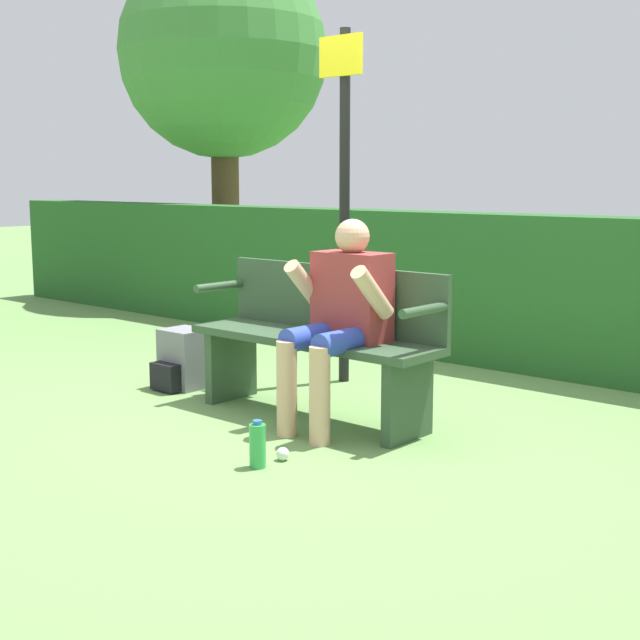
{
  "coord_description": "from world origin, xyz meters",
  "views": [
    {
      "loc": [
        3.33,
        -3.71,
        1.37
      ],
      "look_at": [
        0.15,
        -0.1,
        0.6
      ],
      "focal_mm": 50.0,
      "sensor_mm": 36.0,
      "label": 1
    }
  ],
  "objects_px": {
    "person_seated": "(340,312)",
    "park_bench": "(318,337)",
    "backpack": "(183,360)",
    "water_bottle": "(258,445)",
    "tree": "(223,55)",
    "signpost": "(344,186)"
  },
  "relations": [
    {
      "from": "backpack",
      "to": "signpost",
      "type": "distance_m",
      "value": 1.56
    },
    {
      "from": "backpack",
      "to": "tree",
      "type": "distance_m",
      "value": 5.2
    },
    {
      "from": "park_bench",
      "to": "signpost",
      "type": "height_order",
      "value": "signpost"
    },
    {
      "from": "tree",
      "to": "water_bottle",
      "type": "bearing_deg",
      "value": -41.39
    },
    {
      "from": "water_bottle",
      "to": "signpost",
      "type": "xyz_separation_m",
      "value": [
        -0.87,
        1.67,
        1.21
      ]
    },
    {
      "from": "backpack",
      "to": "tree",
      "type": "xyz_separation_m",
      "value": [
        -3.14,
        3.29,
        2.54
      ]
    },
    {
      "from": "park_bench",
      "to": "person_seated",
      "type": "bearing_deg",
      "value": -23.86
    },
    {
      "from": "person_seated",
      "to": "signpost",
      "type": "relative_size",
      "value": 0.5
    },
    {
      "from": "backpack",
      "to": "signpost",
      "type": "xyz_separation_m",
      "value": [
        0.67,
        0.84,
        1.13
      ]
    },
    {
      "from": "water_bottle",
      "to": "signpost",
      "type": "bearing_deg",
      "value": 117.4
    },
    {
      "from": "backpack",
      "to": "water_bottle",
      "type": "distance_m",
      "value": 1.75
    },
    {
      "from": "person_seated",
      "to": "backpack",
      "type": "xyz_separation_m",
      "value": [
        -1.39,
        0.06,
        -0.47
      ]
    },
    {
      "from": "park_bench",
      "to": "water_bottle",
      "type": "distance_m",
      "value": 1.04
    },
    {
      "from": "person_seated",
      "to": "tree",
      "type": "bearing_deg",
      "value": 143.59
    },
    {
      "from": "backpack",
      "to": "tree",
      "type": "height_order",
      "value": "tree"
    },
    {
      "from": "person_seated",
      "to": "park_bench",
      "type": "bearing_deg",
      "value": 156.14
    },
    {
      "from": "tree",
      "to": "signpost",
      "type": "bearing_deg",
      "value": -32.72
    },
    {
      "from": "backpack",
      "to": "signpost",
      "type": "bearing_deg",
      "value": 51.52
    },
    {
      "from": "person_seated",
      "to": "water_bottle",
      "type": "height_order",
      "value": "person_seated"
    },
    {
      "from": "backpack",
      "to": "signpost",
      "type": "height_order",
      "value": "signpost"
    },
    {
      "from": "backpack",
      "to": "tree",
      "type": "bearing_deg",
      "value": 133.68
    },
    {
      "from": "signpost",
      "to": "person_seated",
      "type": "bearing_deg",
      "value": -51.01
    }
  ]
}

